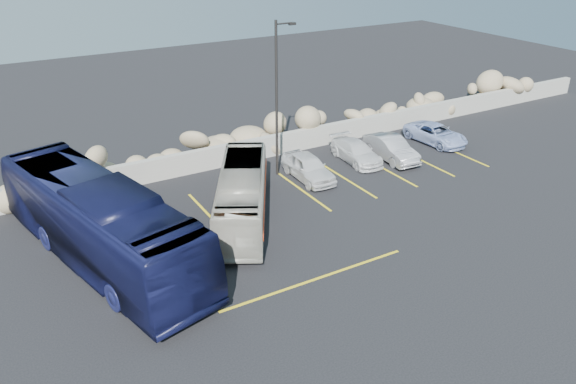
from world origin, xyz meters
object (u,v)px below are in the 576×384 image
car_a (308,167)px  car_d (436,134)px  lamppost (277,96)px  car_b (391,148)px  tour_coach (100,222)px  car_c (356,152)px  vintage_bus (242,195)px

car_a → car_d: (9.52, 0.61, -0.08)m
lamppost → car_b: lamppost is taller
lamppost → car_b: size_ratio=2.02×
car_b → car_d: 4.09m
lamppost → tour_coach: 11.15m
tour_coach → car_d: (20.69, 3.22, -1.14)m
lamppost → car_a: lamppost is taller
lamppost → car_d: 11.25m
car_b → car_d: size_ratio=0.96×
car_a → car_b: 5.48m
lamppost → car_b: (6.55, -1.38, -3.64)m
car_d → car_a: bearing=179.5°
tour_coach → car_c: size_ratio=3.16×
vintage_bus → lamppost: bearing=71.7°
lamppost → vintage_bus: bearing=-137.3°
tour_coach → car_c: bearing=-1.5°
vintage_bus → car_b: (10.35, 2.14, -0.53)m
lamppost → tour_coach: bearing=-158.8°
vintage_bus → tour_coach: 6.34m
car_a → car_d: size_ratio=0.94×
vintage_bus → car_a: bearing=53.2°
car_b → car_d: (4.04, 0.67, -0.08)m
lamppost → car_c: lamppost is taller
car_a → car_c: (3.60, 0.67, -0.09)m
car_a → lamppost: bearing=131.1°
vintage_bus → car_d: bearing=40.0°
tour_coach → car_d: 20.97m
vintage_bus → car_d: 14.67m
car_a → tour_coach: bearing=-164.7°
car_b → lamppost: bearing=172.5°
vintage_bus → car_c: bearing=47.6°
lamppost → tour_coach: (-10.10, -3.93, -2.59)m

